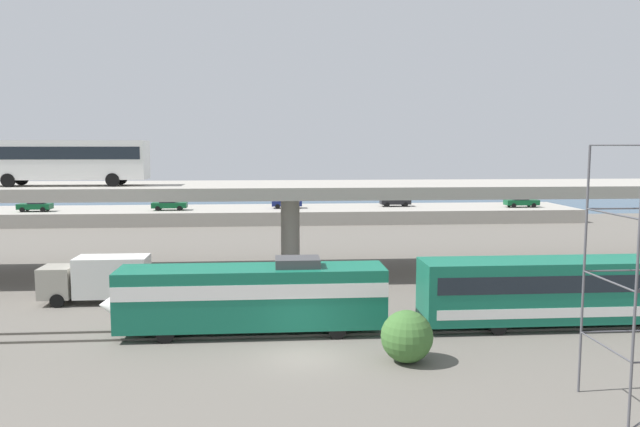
{
  "coord_description": "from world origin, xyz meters",
  "views": [
    {
      "loc": [
        -1.41,
        -29.03,
        10.24
      ],
      "look_at": [
        2.73,
        24.34,
        4.33
      ],
      "focal_mm": 34.66,
      "sensor_mm": 36.0,
      "label": 1
    }
  ],
  "objects_px": {
    "train_coach_lead": "(615,288)",
    "service_truck_west": "(99,278)",
    "parked_car_3": "(521,202)",
    "parked_car_0": "(35,206)",
    "parked_car_4": "(286,203)",
    "parked_car_2": "(169,204)",
    "transit_bus_on_overpass": "(65,158)",
    "train_locomotive": "(239,295)",
    "parked_car_1": "(395,201)"
  },
  "relations": [
    {
      "from": "train_coach_lead",
      "to": "service_truck_west",
      "type": "relative_size",
      "value": 3.29
    },
    {
      "from": "service_truck_west",
      "to": "parked_car_3",
      "type": "distance_m",
      "value": 61.88
    },
    {
      "from": "parked_car_0",
      "to": "parked_car_4",
      "type": "height_order",
      "value": "same"
    },
    {
      "from": "train_coach_lead",
      "to": "parked_car_3",
      "type": "distance_m",
      "value": 51.51
    },
    {
      "from": "service_truck_west",
      "to": "parked_car_2",
      "type": "distance_m",
      "value": 41.59
    },
    {
      "from": "transit_bus_on_overpass",
      "to": "train_coach_lead",
      "type": "bearing_deg",
      "value": 157.24
    },
    {
      "from": "service_truck_west",
      "to": "parked_car_2",
      "type": "xyz_separation_m",
      "value": [
        -2.19,
        41.52,
        0.9
      ]
    },
    {
      "from": "train_locomotive",
      "to": "parked_car_1",
      "type": "relative_size",
      "value": 3.68
    },
    {
      "from": "parked_car_0",
      "to": "parked_car_4",
      "type": "xyz_separation_m",
      "value": [
        32.42,
        1.78,
        0.0
      ]
    },
    {
      "from": "train_locomotive",
      "to": "parked_car_3",
      "type": "bearing_deg",
      "value": -126.19
    },
    {
      "from": "service_truck_west",
      "to": "parked_car_4",
      "type": "bearing_deg",
      "value": -107.14
    },
    {
      "from": "service_truck_west",
      "to": "parked_car_4",
      "type": "distance_m",
      "value": 45.0
    },
    {
      "from": "parked_car_2",
      "to": "parked_car_4",
      "type": "height_order",
      "value": "same"
    },
    {
      "from": "service_truck_west",
      "to": "parked_car_1",
      "type": "distance_m",
      "value": 52.74
    },
    {
      "from": "train_locomotive",
      "to": "parked_car_4",
      "type": "relative_size",
      "value": 3.78
    },
    {
      "from": "transit_bus_on_overpass",
      "to": "parked_car_3",
      "type": "distance_m",
      "value": 61.0
    },
    {
      "from": "parked_car_1",
      "to": "parked_car_3",
      "type": "relative_size",
      "value": 0.92
    },
    {
      "from": "transit_bus_on_overpass",
      "to": "parked_car_3",
      "type": "xyz_separation_m",
      "value": [
        49.72,
        34.69,
        -6.75
      ]
    },
    {
      "from": "parked_car_0",
      "to": "parked_car_2",
      "type": "distance_m",
      "value": 16.97
    },
    {
      "from": "service_truck_west",
      "to": "parked_car_0",
      "type": "bearing_deg",
      "value": -65.06
    },
    {
      "from": "parked_car_0",
      "to": "parked_car_4",
      "type": "distance_m",
      "value": 32.47
    },
    {
      "from": "train_coach_lead",
      "to": "parked_car_0",
      "type": "xyz_separation_m",
      "value": [
        -49.95,
        48.73,
        0.36
      ]
    },
    {
      "from": "train_locomotive",
      "to": "train_coach_lead",
      "type": "height_order",
      "value": "train_locomotive"
    },
    {
      "from": "parked_car_2",
      "to": "train_coach_lead",
      "type": "bearing_deg",
      "value": -56.08
    },
    {
      "from": "parked_car_0",
      "to": "train_locomotive",
      "type": "bearing_deg",
      "value": 120.48
    },
    {
      "from": "transit_bus_on_overpass",
      "to": "parked_car_3",
      "type": "bearing_deg",
      "value": -145.1
    },
    {
      "from": "parked_car_0",
      "to": "parked_car_1",
      "type": "bearing_deg",
      "value": -176.19
    },
    {
      "from": "train_locomotive",
      "to": "parked_car_2",
      "type": "height_order",
      "value": "train_locomotive"
    },
    {
      "from": "train_locomotive",
      "to": "parked_car_2",
      "type": "relative_size",
      "value": 3.41
    },
    {
      "from": "parked_car_2",
      "to": "parked_car_4",
      "type": "distance_m",
      "value": 15.52
    },
    {
      "from": "train_locomotive",
      "to": "service_truck_west",
      "type": "xyz_separation_m",
      "value": [
        -9.51,
        7.52,
        -0.56
      ]
    },
    {
      "from": "parked_car_2",
      "to": "parked_car_4",
      "type": "xyz_separation_m",
      "value": [
        15.45,
        1.47,
        -0.0
      ]
    },
    {
      "from": "parked_car_0",
      "to": "parked_car_3",
      "type": "height_order",
      "value": "same"
    },
    {
      "from": "parked_car_1",
      "to": "service_truck_west",
      "type": "bearing_deg",
      "value": -122.68
    },
    {
      "from": "train_coach_lead",
      "to": "transit_bus_on_overpass",
      "type": "relative_size",
      "value": 1.86
    },
    {
      "from": "parked_car_1",
      "to": "parked_car_3",
      "type": "height_order",
      "value": "same"
    },
    {
      "from": "transit_bus_on_overpass",
      "to": "train_locomotive",
      "type": "bearing_deg",
      "value": 132.94
    },
    {
      "from": "train_coach_lead",
      "to": "parked_car_1",
      "type": "distance_m",
      "value": 51.96
    },
    {
      "from": "parked_car_2",
      "to": "train_locomotive",
      "type": "bearing_deg",
      "value": -76.57
    },
    {
      "from": "transit_bus_on_overpass",
      "to": "parked_car_3",
      "type": "relative_size",
      "value": 2.63
    },
    {
      "from": "parked_car_1",
      "to": "parked_car_2",
      "type": "height_order",
      "value": "same"
    },
    {
      "from": "parked_car_0",
      "to": "parked_car_2",
      "type": "height_order",
      "value": "same"
    },
    {
      "from": "train_locomotive",
      "to": "parked_car_1",
      "type": "height_order",
      "value": "train_locomotive"
    },
    {
      "from": "transit_bus_on_overpass",
      "to": "parked_car_3",
      "type": "height_order",
      "value": "transit_bus_on_overpass"
    },
    {
      "from": "parked_car_0",
      "to": "parked_car_3",
      "type": "relative_size",
      "value": 0.91
    },
    {
      "from": "parked_car_0",
      "to": "parked_car_3",
      "type": "xyz_separation_m",
      "value": [
        64.77,
        0.6,
        0.0
      ]
    },
    {
      "from": "service_truck_west",
      "to": "parked_car_0",
      "type": "height_order",
      "value": "parked_car_0"
    },
    {
      "from": "parked_car_1",
      "to": "parked_car_2",
      "type": "relative_size",
      "value": 0.93
    },
    {
      "from": "train_coach_lead",
      "to": "parked_car_1",
      "type": "xyz_separation_m",
      "value": [
        -2.31,
        51.9,
        0.36
      ]
    },
    {
      "from": "parked_car_1",
      "to": "parked_car_2",
      "type": "xyz_separation_m",
      "value": [
        -30.67,
        -2.86,
        0.0
      ]
    }
  ]
}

